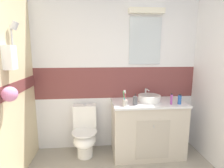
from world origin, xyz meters
TOP-DOWN VIEW (x-y plane):
  - wall_back_tiled at (0.01, 2.45)m, footprint 3.20×0.20m
  - vanity_cabinet at (0.45, 2.12)m, footprint 1.09×0.59m
  - sink_basin at (0.47, 2.13)m, footprint 0.34×0.38m
  - toilet at (-0.52, 2.16)m, footprint 0.37×0.50m
  - toothbrush_cup at (0.06, 1.93)m, footprint 0.07×0.07m
  - soap_dispenser at (0.21, 1.97)m, footprint 0.06×0.06m
  - toothpaste_tube_upright at (0.74, 1.94)m, footprint 0.03×0.03m
  - deodorant_spray_can at (0.86, 1.94)m, footprint 0.05×0.05m

SIDE VIEW (x-z plane):
  - toilet at x=-0.52m, z-range -0.03..0.76m
  - vanity_cabinet at x=0.45m, z-range 0.00..0.85m
  - sink_basin at x=0.47m, z-range 0.82..0.99m
  - toothbrush_cup at x=0.06m, z-range 0.79..1.02m
  - soap_dispenser at x=0.21m, z-range 0.83..1.00m
  - deodorant_spray_can at x=0.86m, z-range 0.85..0.99m
  - toothpaste_tube_upright at x=0.74m, z-range 0.85..1.01m
  - wall_back_tiled at x=0.01m, z-range 0.01..2.51m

